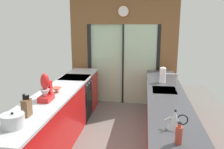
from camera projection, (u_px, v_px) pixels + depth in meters
ground_plane at (113, 135)px, 4.45m from camera, size 5.04×7.60×0.02m
back_wall_unit at (123, 44)px, 5.84m from camera, size 2.64×0.12×2.70m
left_counter_run at (57, 118)px, 4.01m from camera, size 0.62×3.80×0.92m
right_counter_run at (165, 120)px, 3.93m from camera, size 0.62×3.80×0.92m
sink_faucet at (175, 79)px, 4.01m from camera, size 0.19×0.02×0.29m
oven_range at (76, 98)px, 5.10m from camera, size 0.60×0.60×0.92m
mixing_bowl at (57, 90)px, 3.91m from camera, size 0.17×0.17×0.08m
knife_block at (27, 107)px, 2.93m from camera, size 0.09×0.14×0.29m
stand_mixer at (46, 90)px, 3.48m from camera, size 0.17×0.27×0.42m
stock_pot at (13, 121)px, 2.63m from camera, size 0.26×0.26×0.18m
kettle at (175, 120)px, 2.59m from camera, size 0.26×0.17×0.22m
soap_bottle at (179, 135)px, 2.27m from camera, size 0.07×0.07×0.22m
paper_towel_roll at (163, 75)px, 4.53m from camera, size 0.13×0.13×0.32m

